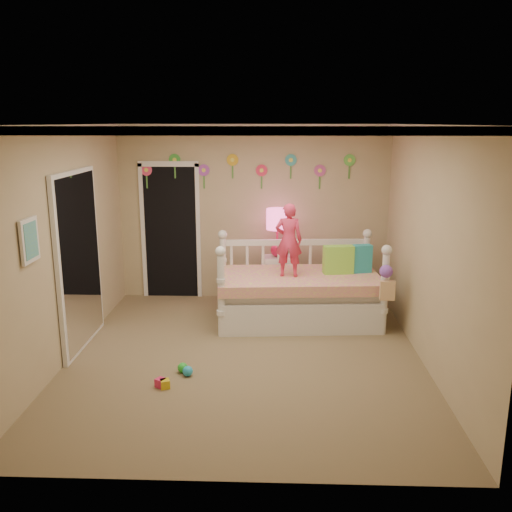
{
  "coord_description": "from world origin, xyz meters",
  "views": [
    {
      "loc": [
        0.33,
        -5.83,
        2.62
      ],
      "look_at": [
        0.1,
        0.6,
        1.05
      ],
      "focal_mm": 38.44,
      "sensor_mm": 36.0,
      "label": 1
    }
  ],
  "objects_px": {
    "daybed": "(299,279)",
    "nightstand": "(277,280)",
    "child": "(289,240)",
    "table_lamp": "(277,225)"
  },
  "relations": [
    {
      "from": "child",
      "to": "table_lamp",
      "type": "height_order",
      "value": "child"
    },
    {
      "from": "nightstand",
      "to": "table_lamp",
      "type": "height_order",
      "value": "table_lamp"
    },
    {
      "from": "daybed",
      "to": "table_lamp",
      "type": "relative_size",
      "value": 3.09
    },
    {
      "from": "daybed",
      "to": "nightstand",
      "type": "relative_size",
      "value": 3.01
    },
    {
      "from": "daybed",
      "to": "nightstand",
      "type": "distance_m",
      "value": 0.81
    },
    {
      "from": "child",
      "to": "nightstand",
      "type": "height_order",
      "value": "child"
    },
    {
      "from": "child",
      "to": "nightstand",
      "type": "bearing_deg",
      "value": -75.28
    },
    {
      "from": "daybed",
      "to": "nightstand",
      "type": "xyz_separation_m",
      "value": [
        -0.29,
        0.72,
        -0.23
      ]
    },
    {
      "from": "daybed",
      "to": "child",
      "type": "relative_size",
      "value": 2.24
    },
    {
      "from": "child",
      "to": "table_lamp",
      "type": "xyz_separation_m",
      "value": [
        -0.15,
        0.8,
        0.05
      ]
    }
  ]
}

